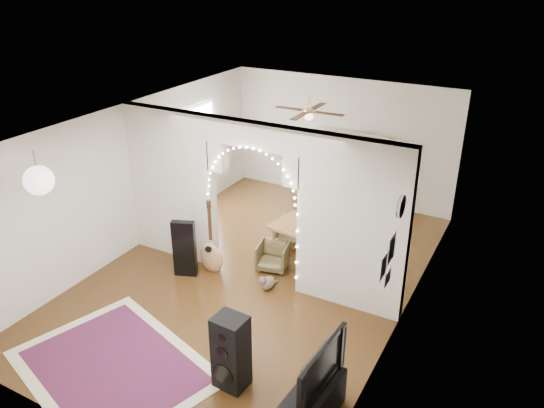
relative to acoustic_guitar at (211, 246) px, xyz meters
The scene contains 25 objects.
floor 0.91m from the acoustic_guitar, 19.06° to the left, with size 7.50×7.50×0.00m, color black.
ceiling 2.33m from the acoustic_guitar, 19.06° to the left, with size 5.00×7.50×0.02m, color white.
wall_back 4.15m from the acoustic_guitar, 79.75° to the left, with size 5.00×0.02×2.70m, color silver.
wall_front 3.67m from the acoustic_guitar, 78.32° to the right, with size 5.00×0.02×2.70m, color silver.
wall_left 1.99m from the acoustic_guitar, behind, with size 0.02×7.50×2.70m, color silver.
wall_right 3.34m from the acoustic_guitar, ahead, with size 0.02×7.50×2.70m, color silver.
divider_wall 1.20m from the acoustic_guitar, 19.06° to the left, with size 5.00×0.20×2.70m.
fairy_lights 1.28m from the acoustic_guitar, ahead, with size 1.64×0.04×1.60m, color #FFEABF, non-canonical shape.
window 2.87m from the acoustic_guitar, 130.43° to the left, with size 0.04×1.20×1.40m, color white.
wall_clock 3.60m from the acoustic_guitar, ahead, with size 0.31×0.31×0.03m, color white.
picture_frames 3.44m from the acoustic_guitar, 13.18° to the right, with size 0.02×0.50×0.70m, color white, non-canonical shape.
paper_lantern 3.01m from the acoustic_guitar, 118.69° to the right, with size 0.40×0.40×0.40m, color white.
ceiling_fan 3.03m from the acoustic_guitar, 72.18° to the left, with size 1.10×1.10×0.30m, color gold, non-canonical shape.
area_rug 2.64m from the acoustic_guitar, 86.04° to the right, with size 2.59×1.93×0.02m, color maroon.
guitar_case 0.44m from the acoustic_guitar, 140.64° to the right, with size 0.38×0.13×1.01m, color black.
acoustic_guitar is the anchor object (origin of this frame).
tabby_cat 1.15m from the acoustic_guitar, ahead, with size 0.25×0.46×0.30m.
floor_speaker 2.72m from the acoustic_guitar, 50.54° to the right, with size 0.41×0.37×1.02m.
media_console 3.60m from the acoustic_guitar, 37.06° to the right, with size 0.40×1.00×0.50m, color black.
tv 3.60m from the acoustic_guitar, 37.06° to the right, with size 1.07×0.14×0.62m, color black.
bookcase 3.90m from the acoustic_guitar, 74.60° to the left, with size 1.57×0.40×1.61m, color beige.
dining_table 1.68m from the acoustic_guitar, 35.90° to the left, with size 1.31×0.97×0.76m.
flower_vase 1.70m from the acoustic_guitar, 35.90° to the left, with size 0.18×0.18×0.19m, color white.
dining_chair_left 1.76m from the acoustic_guitar, 63.78° to the left, with size 0.54×0.55×0.50m, color brown.
dining_chair_right 1.09m from the acoustic_guitar, 34.61° to the left, with size 0.51×0.53×0.48m, color brown.
Camera 1 is at (3.90, -6.65, 4.91)m, focal length 35.00 mm.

